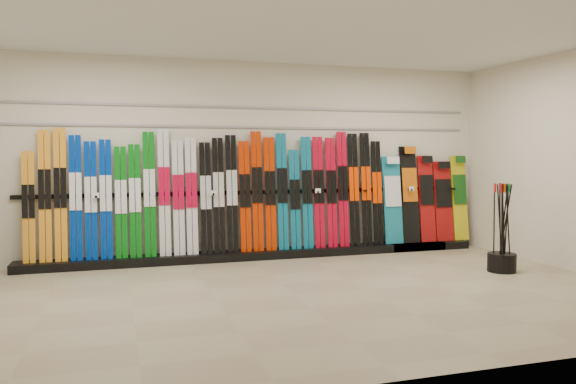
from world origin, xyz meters
name	(u,v)px	position (x,y,z in m)	size (l,w,h in m)	color
floor	(295,295)	(0.00, 0.00, 0.00)	(8.00, 8.00, 0.00)	gray
back_wall	(245,160)	(0.00, 2.50, 1.50)	(8.00, 8.00, 0.00)	beige
ceiling	(295,26)	(0.00, 0.00, 3.00)	(8.00, 8.00, 0.00)	silver
ski_rack_base	(263,254)	(0.22, 2.28, 0.06)	(8.00, 0.40, 0.12)	black
skis	(220,195)	(-0.43, 2.32, 0.98)	(5.37, 0.21, 1.84)	orange
snowboards	(425,198)	(3.07, 2.35, 0.85)	(1.58, 0.25, 1.60)	#14728C
pole_bin	(502,262)	(3.07, 0.37, 0.12)	(0.38, 0.38, 0.25)	black
ski_poles	(502,227)	(3.05, 0.35, 0.61)	(0.28, 0.24, 1.18)	black
slatwall_rail_0	(245,127)	(0.00, 2.48, 2.00)	(7.60, 0.02, 0.03)	gray
slatwall_rail_1	(245,107)	(0.00, 2.48, 2.30)	(7.60, 0.02, 0.03)	gray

